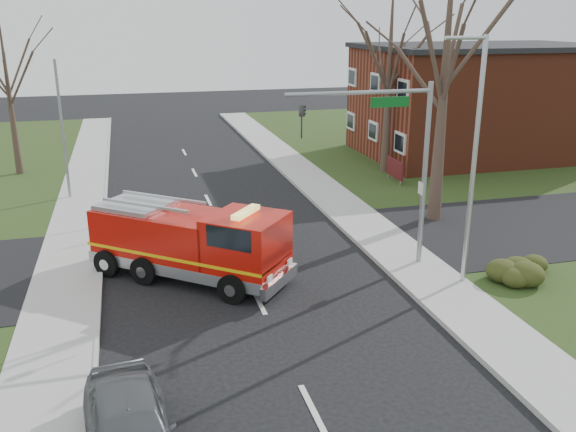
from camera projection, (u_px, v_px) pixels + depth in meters
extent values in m
plane|color=black|center=(259.00, 301.00, 20.03)|extent=(120.00, 120.00, 0.00)
cube|color=#A0A09A|center=(430.00, 279.00, 21.53)|extent=(2.40, 80.00, 0.15)
cube|color=#A0A09A|center=(59.00, 323.00, 18.48)|extent=(2.40, 80.00, 0.15)
cube|color=maroon|center=(481.00, 103.00, 40.14)|extent=(15.00, 10.00, 7.00)
cube|color=black|center=(486.00, 46.00, 39.02)|extent=(15.40, 10.40, 0.30)
cube|color=silver|center=(373.00, 131.00, 38.75)|extent=(0.12, 1.40, 1.20)
cube|color=#521316|center=(395.00, 168.00, 33.81)|extent=(0.12, 2.00, 1.00)
cylinder|color=gray|center=(401.00, 180.00, 33.21)|extent=(0.08, 0.08, 0.90)
cylinder|color=gray|center=(388.00, 173.00, 34.68)|extent=(0.08, 0.08, 0.90)
ellipsoid|color=#2C3312|center=(518.00, 269.00, 21.14)|extent=(2.80, 2.00, 0.90)
cone|color=#3B2B23|center=(444.00, 88.00, 26.01)|extent=(0.64, 0.64, 12.00)
cone|color=#3B2B23|center=(389.00, 84.00, 34.87)|extent=(0.56, 0.56, 10.50)
cone|color=#3B2B23|center=(10.00, 99.00, 34.53)|extent=(0.44, 0.44, 9.00)
cylinder|color=gray|center=(424.00, 177.00, 21.95)|extent=(0.18, 0.18, 6.80)
cylinder|color=gray|center=(360.00, 93.00, 20.34)|extent=(5.20, 0.14, 0.14)
cube|color=#0C591E|center=(390.00, 102.00, 20.72)|extent=(1.40, 0.06, 0.35)
imported|color=black|center=(303.00, 105.00, 19.96)|extent=(0.22, 0.18, 1.10)
cylinder|color=#B7BABF|center=(474.00, 167.00, 20.03)|extent=(0.16, 0.16, 8.40)
cylinder|color=#B7BABF|center=(466.00, 38.00, 18.59)|extent=(1.40, 0.12, 0.12)
cylinder|color=gray|center=(63.00, 132.00, 30.12)|extent=(0.14, 0.14, 7.00)
cube|color=#BA1008|center=(163.00, 236.00, 21.93)|extent=(5.12, 4.82, 1.90)
cube|color=#BA1008|center=(247.00, 247.00, 20.51)|extent=(3.32, 3.32, 2.17)
cube|color=#B7BABF|center=(189.00, 260.00, 21.74)|extent=(6.95, 6.35, 0.41)
cube|color=#E5B20C|center=(188.00, 247.00, 21.58)|extent=(6.95, 6.36, 0.11)
cube|color=black|center=(273.00, 232.00, 19.90)|extent=(1.39, 1.64, 0.77)
cube|color=#E5D866|center=(246.00, 212.00, 20.13)|extent=(1.17, 1.32, 0.16)
cylinder|color=black|center=(232.00, 289.00, 19.79)|extent=(0.97, 0.88, 1.00)
cylinder|color=black|center=(265.00, 263.00, 21.82)|extent=(0.97, 0.88, 1.00)
cylinder|color=black|center=(107.00, 263.00, 21.85)|extent=(0.97, 0.88, 1.00)
cylinder|color=black|center=(148.00, 242.00, 23.88)|extent=(0.97, 0.88, 1.00)
imported|color=#55585C|center=(129.00, 429.00, 12.65)|extent=(2.20, 4.61, 1.52)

